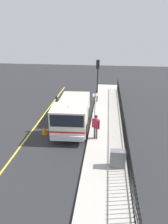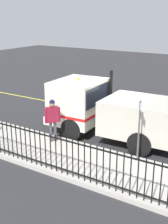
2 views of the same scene
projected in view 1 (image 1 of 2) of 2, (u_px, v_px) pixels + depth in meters
ground_plane at (67, 129)px, 15.31m from camera, size 56.52×56.52×0.00m
sidewalk_slab at (107, 131)px, 14.95m from camera, size 2.64×25.69×0.15m
lane_marking at (34, 128)px, 15.59m from camera, size 0.12×23.12×0.01m
work_truck at (72, 112)px, 15.05m from camera, size 2.64×6.42×2.73m
worker_standing at (96, 124)px, 13.38m from camera, size 0.55×0.47×1.77m
iron_fence at (123, 123)px, 14.54m from camera, size 0.04×21.87×1.31m
traffic_light_near at (98, 73)px, 19.40m from camera, size 0.33×0.26×4.26m
utility_cabinet at (118, 159)px, 10.81m from camera, size 0.84×0.41×1.04m
traffic_cone at (44, 130)px, 14.55m from camera, size 0.43×0.43×0.62m
street_sign at (95, 102)px, 16.56m from camera, size 0.42×0.33×2.21m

